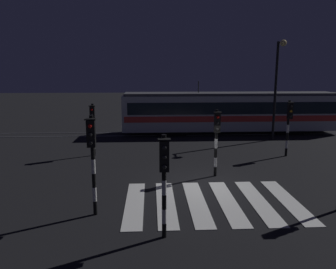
{
  "coord_description": "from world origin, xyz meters",
  "views": [
    {
      "loc": [
        -2.32,
        -14.01,
        5.03
      ],
      "look_at": [
        -1.36,
        4.46,
        1.4
      ],
      "focal_mm": 35.53,
      "sensor_mm": 36.0,
      "label": 1
    }
  ],
  "objects_px": {
    "traffic_light_corner_far_left": "(93,122)",
    "tram": "(230,112)",
    "traffic_light_corner_near_left": "(92,151)",
    "street_lamp_trackside_right": "(278,78)",
    "traffic_light_corner_far_right": "(289,120)",
    "traffic_light_kerb_mid_left": "(164,172)",
    "traffic_light_median_centre": "(217,133)"
  },
  "relations": [
    {
      "from": "street_lamp_trackside_right",
      "to": "tram",
      "type": "height_order",
      "value": "street_lamp_trackside_right"
    },
    {
      "from": "traffic_light_corner_far_right",
      "to": "tram",
      "type": "distance_m",
      "value": 7.5
    },
    {
      "from": "traffic_light_corner_near_left",
      "to": "tram",
      "type": "bearing_deg",
      "value": 61.03
    },
    {
      "from": "traffic_light_median_centre",
      "to": "traffic_light_corner_far_right",
      "type": "xyz_separation_m",
      "value": [
        4.9,
        3.51,
        0.06
      ]
    },
    {
      "from": "traffic_light_corner_near_left",
      "to": "traffic_light_kerb_mid_left",
      "type": "relative_size",
      "value": 1.11
    },
    {
      "from": "traffic_light_corner_near_left",
      "to": "street_lamp_trackside_right",
      "type": "relative_size",
      "value": 0.51
    },
    {
      "from": "street_lamp_trackside_right",
      "to": "tram",
      "type": "relative_size",
      "value": 0.41
    },
    {
      "from": "traffic_light_corner_far_right",
      "to": "street_lamp_trackside_right",
      "type": "bearing_deg",
      "value": 78.9
    },
    {
      "from": "traffic_light_median_centre",
      "to": "traffic_light_corner_far_left",
      "type": "bearing_deg",
      "value": 146.57
    },
    {
      "from": "traffic_light_corner_far_left",
      "to": "tram",
      "type": "bearing_deg",
      "value": 34.28
    },
    {
      "from": "traffic_light_corner_far_left",
      "to": "traffic_light_kerb_mid_left",
      "type": "xyz_separation_m",
      "value": [
        3.75,
        -10.04,
        0.07
      ]
    },
    {
      "from": "traffic_light_corner_near_left",
      "to": "street_lamp_trackside_right",
      "type": "height_order",
      "value": "street_lamp_trackside_right"
    },
    {
      "from": "traffic_light_corner_far_right",
      "to": "traffic_light_corner_near_left",
      "type": "bearing_deg",
      "value": -142.72
    },
    {
      "from": "traffic_light_corner_far_left",
      "to": "street_lamp_trackside_right",
      "type": "xyz_separation_m",
      "value": [
        12.2,
        3.66,
        2.4
      ]
    },
    {
      "from": "traffic_light_median_centre",
      "to": "street_lamp_trackside_right",
      "type": "height_order",
      "value": "street_lamp_trackside_right"
    },
    {
      "from": "traffic_light_median_centre",
      "to": "traffic_light_corner_far_left",
      "type": "relative_size",
      "value": 1.04
    },
    {
      "from": "traffic_light_corner_near_left",
      "to": "traffic_light_kerb_mid_left",
      "type": "height_order",
      "value": "traffic_light_corner_near_left"
    },
    {
      "from": "traffic_light_median_centre",
      "to": "traffic_light_corner_near_left",
      "type": "bearing_deg",
      "value": -141.16
    },
    {
      "from": "traffic_light_corner_far_right",
      "to": "traffic_light_corner_far_left",
      "type": "relative_size",
      "value": 1.07
    },
    {
      "from": "traffic_light_corner_far_right",
      "to": "street_lamp_trackside_right",
      "type": "xyz_separation_m",
      "value": [
        0.86,
        4.4,
        2.26
      ]
    },
    {
      "from": "traffic_light_median_centre",
      "to": "tram",
      "type": "xyz_separation_m",
      "value": [
        3.18,
        10.8,
        -0.37
      ]
    },
    {
      "from": "tram",
      "to": "traffic_light_median_centre",
      "type": "bearing_deg",
      "value": -106.43
    },
    {
      "from": "tram",
      "to": "street_lamp_trackside_right",
      "type": "bearing_deg",
      "value": -48.2
    },
    {
      "from": "traffic_light_corner_far_left",
      "to": "tram",
      "type": "height_order",
      "value": "tram"
    },
    {
      "from": "traffic_light_kerb_mid_left",
      "to": "street_lamp_trackside_right",
      "type": "xyz_separation_m",
      "value": [
        8.45,
        13.71,
        2.33
      ]
    },
    {
      "from": "traffic_light_corner_far_right",
      "to": "traffic_light_corner_far_left",
      "type": "distance_m",
      "value": 11.36
    },
    {
      "from": "traffic_light_corner_far_right",
      "to": "traffic_light_kerb_mid_left",
      "type": "relative_size",
      "value": 1.03
    },
    {
      "from": "traffic_light_corner_far_left",
      "to": "traffic_light_corner_near_left",
      "type": "relative_size",
      "value": 0.87
    },
    {
      "from": "traffic_light_kerb_mid_left",
      "to": "street_lamp_trackside_right",
      "type": "bearing_deg",
      "value": 58.36
    },
    {
      "from": "traffic_light_median_centre",
      "to": "traffic_light_corner_near_left",
      "type": "height_order",
      "value": "traffic_light_corner_near_left"
    },
    {
      "from": "traffic_light_corner_far_left",
      "to": "traffic_light_corner_near_left",
      "type": "distance_m",
      "value": 8.42
    },
    {
      "from": "traffic_light_kerb_mid_left",
      "to": "street_lamp_trackside_right",
      "type": "distance_m",
      "value": 16.27
    }
  ]
}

